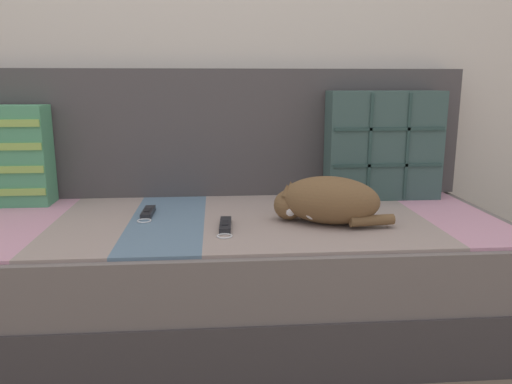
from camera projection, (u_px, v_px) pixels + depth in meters
The scene contains 7 objects.
ground_plane at pixel (207, 334), 1.74m from camera, with size 14.00×14.00×0.00m, color #7A6651.
couch at pixel (206, 270), 1.80m from camera, with size 2.15×0.90×0.40m.
sofa_backrest at pixel (205, 132), 2.07m from camera, with size 2.10×0.14×0.51m.
throw_pillow_quilted at pixel (383, 145), 1.99m from camera, with size 0.45×0.14×0.43m.
sleeping_cat at pixel (325, 201), 1.65m from camera, with size 0.38×0.28×0.16m.
game_remote_near at pixel (148, 213), 1.76m from camera, with size 0.05×0.18×0.02m.
game_remote_far at pixel (225, 226), 1.60m from camera, with size 0.05×0.20×0.02m.
Camera 1 is at (0.04, -1.60, 0.86)m, focal length 35.00 mm.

